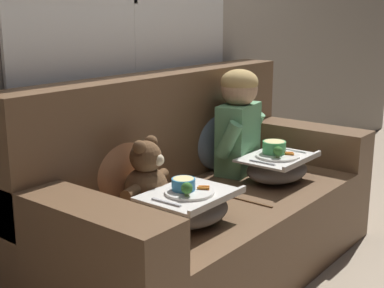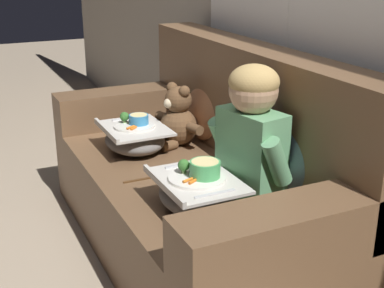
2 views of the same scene
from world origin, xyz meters
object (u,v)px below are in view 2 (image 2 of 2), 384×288
at_px(throw_pillow_behind_teddy, 205,106).
at_px(lap_tray_teddy, 135,138).
at_px(lap_tray_child, 197,191).
at_px(throw_pillow_behind_child, 284,148).
at_px(child_figure, 252,127).
at_px(teddy_bear, 178,119).
at_px(couch, 206,183).

xyz_separation_m(throw_pillow_behind_teddy, lap_tray_teddy, (-0.00, -0.41, -0.12)).
bearing_deg(lap_tray_child, throw_pillow_behind_child, 90.06).
xyz_separation_m(throw_pillow_behind_teddy, child_figure, (0.74, -0.16, 0.12)).
bearing_deg(lap_tray_child, throw_pillow_behind_teddy, 151.01).
distance_m(teddy_bear, lap_tray_child, 0.78).
relative_size(teddy_bear, lap_tray_child, 0.90).
bearing_deg(lap_tray_teddy, child_figure, 18.52).
bearing_deg(couch, throw_pillow_behind_child, 26.26).
relative_size(throw_pillow_behind_child, child_figure, 0.75).
height_order(throw_pillow_behind_child, lap_tray_child, throw_pillow_behind_child).
height_order(throw_pillow_behind_teddy, lap_tray_child, throw_pillow_behind_teddy).
bearing_deg(child_figure, couch, -176.98).
relative_size(throw_pillow_behind_teddy, teddy_bear, 1.08).
bearing_deg(child_figure, throw_pillow_behind_teddy, 167.58).
relative_size(teddy_bear, lap_tray_teddy, 0.94).
height_order(child_figure, lap_tray_teddy, child_figure).
xyz_separation_m(child_figure, lap_tray_teddy, (-0.74, -0.25, -0.24)).
height_order(couch, child_figure, child_figure).
distance_m(throw_pillow_behind_child, lap_tray_child, 0.43).
height_order(throw_pillow_behind_teddy, child_figure, child_figure).
bearing_deg(couch, lap_tray_teddy, -148.34).
xyz_separation_m(couch, throw_pillow_behind_child, (0.37, 0.18, 0.27)).
bearing_deg(teddy_bear, lap_tray_child, -18.25).
bearing_deg(throw_pillow_behind_child, throw_pillow_behind_teddy, 180.00).
bearing_deg(teddy_bear, couch, -2.50).
height_order(throw_pillow_behind_child, teddy_bear, throw_pillow_behind_child).
relative_size(lap_tray_child, lap_tray_teddy, 1.04).
bearing_deg(throw_pillow_behind_child, teddy_bear, -167.30).
bearing_deg(lap_tray_teddy, teddy_bear, 89.56).
bearing_deg(teddy_bear, throw_pillow_behind_child, 12.70).
distance_m(throw_pillow_behind_teddy, teddy_bear, 0.18).
distance_m(couch, lap_tray_child, 0.46).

